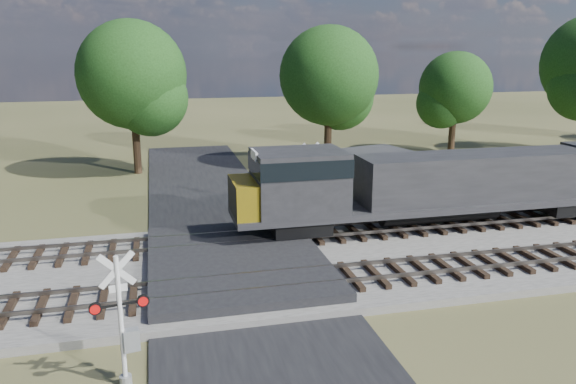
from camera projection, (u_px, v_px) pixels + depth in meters
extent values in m
plane|color=#424625|center=(239.00, 275.00, 22.38)|extent=(160.00, 160.00, 0.00)
cube|color=gray|center=(459.00, 247.00, 25.07)|extent=(140.00, 10.00, 0.30)
cube|color=black|center=(239.00, 274.00, 22.37)|extent=(7.00, 60.00, 0.08)
cube|color=#262628|center=(237.00, 263.00, 22.77)|extent=(7.00, 9.00, 0.62)
cube|color=black|center=(300.00, 281.00, 20.85)|extent=(44.00, 2.60, 0.18)
cube|color=#5D5750|center=(502.00, 265.00, 21.94)|extent=(140.00, 0.08, 0.15)
cube|color=#5D5750|center=(482.00, 252.00, 23.29)|extent=(140.00, 0.08, 0.15)
cube|color=black|center=(272.00, 238.00, 25.56)|extent=(44.00, 2.60, 0.18)
cube|color=#5D5750|center=(440.00, 227.00, 26.65)|extent=(140.00, 0.08, 0.15)
cube|color=#5D5750|center=(426.00, 218.00, 28.00)|extent=(140.00, 0.08, 0.15)
cylinder|color=silver|center=(121.00, 322.00, 14.67)|extent=(0.13, 0.13, 3.70)
cylinder|color=#95999B|center=(126.00, 380.00, 15.10)|extent=(0.33, 0.33, 0.28)
cube|color=silver|center=(117.00, 270.00, 14.29)|extent=(0.96, 0.20, 0.97)
cube|color=silver|center=(117.00, 270.00, 14.29)|extent=(0.96, 0.20, 0.97)
cube|color=silver|center=(118.00, 288.00, 14.42)|extent=(0.46, 0.10, 0.20)
cube|color=black|center=(120.00, 305.00, 14.54)|extent=(1.47, 0.30, 0.06)
cylinder|color=red|center=(95.00, 309.00, 14.31)|extent=(0.34, 0.15, 0.33)
cylinder|color=red|center=(143.00, 301.00, 14.76)|extent=(0.34, 0.15, 0.33)
cube|color=#95999B|center=(132.00, 340.00, 14.89)|extent=(0.46, 0.34, 0.60)
cylinder|color=silver|center=(310.00, 180.00, 30.00)|extent=(0.13, 0.13, 3.85)
cylinder|color=#95999B|center=(310.00, 212.00, 30.45)|extent=(0.35, 0.35, 0.29)
cube|color=silver|center=(311.00, 152.00, 29.62)|extent=(1.00, 0.18, 1.01)
cube|color=silver|center=(311.00, 152.00, 29.62)|extent=(1.00, 0.18, 1.01)
cube|color=silver|center=(311.00, 161.00, 29.75)|extent=(0.48, 0.10, 0.21)
cube|color=black|center=(311.00, 170.00, 29.87)|extent=(1.53, 0.28, 0.06)
cylinder|color=red|center=(321.00, 169.00, 30.10)|extent=(0.36, 0.14, 0.35)
cylinder|color=red|center=(300.00, 171.00, 29.65)|extent=(0.36, 0.14, 0.35)
cube|color=#95999B|center=(306.00, 191.00, 30.06)|extent=(0.47, 0.35, 0.63)
cube|color=#4F3322|center=(377.00, 174.00, 34.54)|extent=(4.32, 4.32, 2.49)
cube|color=#323235|center=(378.00, 152.00, 34.20)|extent=(4.75, 4.75, 0.18)
cylinder|color=black|center=(136.00, 136.00, 39.77)|extent=(0.56, 0.56, 5.36)
sphere|color=#173510|center=(132.00, 75.00, 38.70)|extent=(7.50, 7.50, 7.50)
cylinder|color=black|center=(328.00, 132.00, 42.16)|extent=(0.56, 0.56, 5.21)
sphere|color=#173510|center=(329.00, 76.00, 41.11)|extent=(7.29, 7.29, 7.29)
cylinder|color=black|center=(452.00, 129.00, 47.38)|extent=(0.56, 0.56, 4.26)
sphere|color=#173510|center=(455.00, 88.00, 46.53)|extent=(5.96, 5.96, 5.96)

